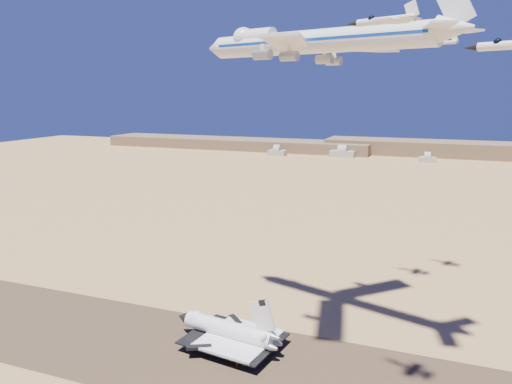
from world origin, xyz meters
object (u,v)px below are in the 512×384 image
(carrier_747, at_px, (307,42))
(chase_jet_d, at_px, (440,43))
(chase_jet_a, at_px, (384,20))
(crew_b, at_px, (237,364))
(chase_jet_c, at_px, (400,40))
(crew_a, at_px, (244,364))
(shuttle, at_px, (228,331))
(crew_c, at_px, (232,360))

(carrier_747, xyz_separation_m, chase_jet_d, (36.52, 58.63, 3.53))
(chase_jet_d, bearing_deg, chase_jet_a, -74.66)
(crew_b, xyz_separation_m, chase_jet_c, (34.53, 70.37, 97.19))
(crew_a, distance_m, chase_jet_a, 101.84)
(shuttle, bearing_deg, crew_a, -37.07)
(carrier_747, xyz_separation_m, crew_b, (-11.45, -28.80, -93.78))
(chase_jet_a, bearing_deg, chase_jet_c, 115.59)
(shuttle, bearing_deg, chase_jet_a, -18.42)
(carrier_747, relative_size, chase_jet_d, 6.23)
(chase_jet_a, height_order, chase_jet_c, chase_jet_c)
(chase_jet_d, bearing_deg, crew_a, -97.92)
(chase_jet_a, distance_m, chase_jet_d, 101.20)
(carrier_747, distance_m, crew_a, 98.34)
(carrier_747, xyz_separation_m, chase_jet_c, (23.09, 41.57, 3.42))
(shuttle, relative_size, crew_b, 21.36)
(carrier_747, xyz_separation_m, crew_c, (-13.77, -27.40, -93.87))
(shuttle, relative_size, crew_a, 21.80)
(crew_b, relative_size, crew_c, 1.12)
(chase_jet_c, bearing_deg, chase_jet_d, 61.45)
(carrier_747, relative_size, crew_c, 55.29)
(crew_a, height_order, crew_b, crew_b)
(carrier_747, bearing_deg, shuttle, -118.84)
(crew_c, bearing_deg, shuttle, -17.44)
(crew_a, bearing_deg, carrier_747, -31.44)
(chase_jet_d, bearing_deg, shuttle, -105.63)
(shuttle, bearing_deg, crew_b, -45.59)
(crew_a, xyz_separation_m, crew_c, (-4.13, 0.52, -0.07))
(shuttle, relative_size, crew_c, 23.84)
(crew_c, distance_m, chase_jet_d, 139.35)
(crew_c, distance_m, chase_jet_c, 124.82)
(shuttle, xyz_separation_m, chase_jet_c, (42.10, 59.98, 93.10))
(crew_b, bearing_deg, crew_c, 23.30)
(shuttle, xyz_separation_m, crew_a, (9.37, -9.50, -4.11))
(shuttle, xyz_separation_m, crew_c, (5.24, -8.98, -4.18))
(carrier_747, height_order, chase_jet_c, carrier_747)
(crew_b, relative_size, chase_jet_a, 0.11)
(shuttle, height_order, carrier_747, carrier_747)
(shuttle, bearing_deg, chase_jet_d, 62.56)
(chase_jet_a, bearing_deg, carrier_747, 145.85)
(shuttle, distance_m, crew_b, 13.48)
(crew_a, relative_size, chase_jet_c, 0.11)
(crew_c, height_order, chase_jet_c, chase_jet_c)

